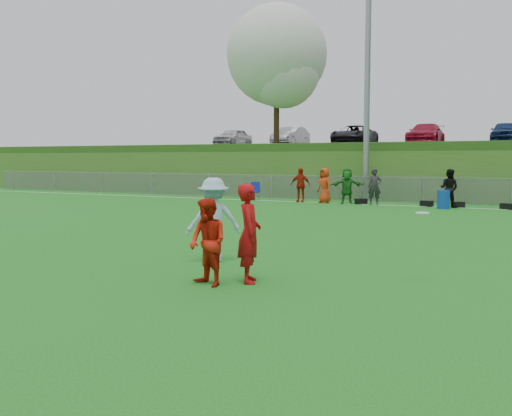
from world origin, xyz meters
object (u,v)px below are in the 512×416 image
Objects in this scene: recycling_bin at (443,200)px; player_blue at (214,220)px; player_red_left at (249,233)px; player_red_center at (208,242)px; frisbee at (423,213)px.

player_blue is at bearing -99.05° from recycling_bin.
player_red_left is 0.98× the size of player_blue.
player_red_center is at bearing -94.44° from recycling_bin.
player_red_left is at bearing -92.83° from recycling_bin.
frisbee reaches higher than recycling_bin.
player_blue reaches higher than player_red_left.
player_red_left reaches higher than recycling_bin.
player_blue is (-1.08, 2.01, 0.13)m from player_red_center.
player_blue reaches higher than player_red_center.
player_blue is (-1.59, 1.47, 0.02)m from player_red_left.
player_red_left is 0.76m from player_red_center.
frisbee is (2.69, 1.31, 0.36)m from player_red_left.
player_blue is 4.30m from frisbee.
player_blue is at bearing 19.85° from player_red_left.
player_red_left is 7.23× the size of frisbee.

